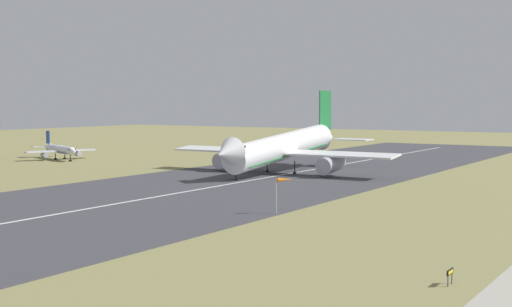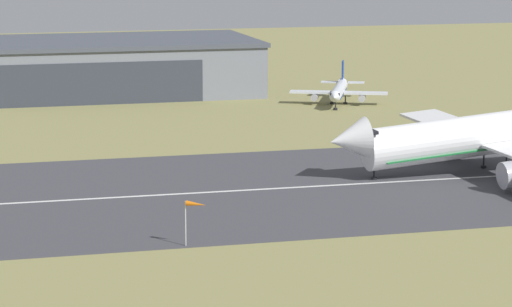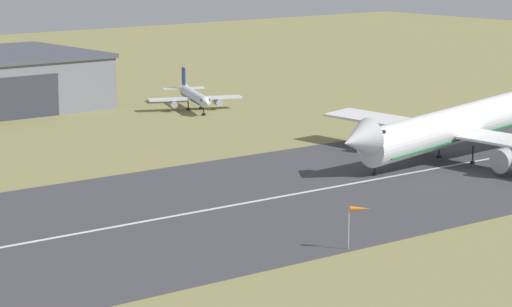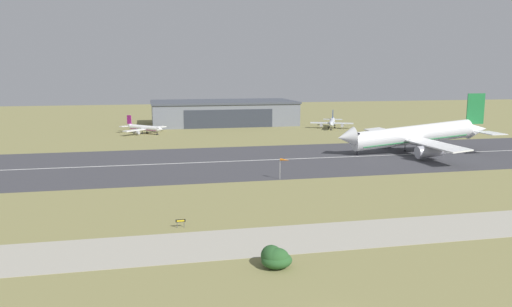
% 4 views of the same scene
% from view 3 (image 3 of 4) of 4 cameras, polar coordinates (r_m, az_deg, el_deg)
% --- Properties ---
extents(runway_strip, '(382.24, 55.01, 0.06)m').
position_cam_3_polar(runway_strip, '(156.88, -5.59, -3.27)').
color(runway_strip, '#3D3D42').
rests_on(runway_strip, ground_plane).
extents(runway_centreline, '(344.02, 0.70, 0.01)m').
position_cam_3_polar(runway_centreline, '(156.87, -5.59, -3.25)').
color(runway_centreline, silver).
rests_on(runway_centreline, runway_strip).
extents(airplane_landing, '(53.59, 55.52, 19.09)m').
position_cam_3_polar(airplane_landing, '(199.71, 9.55, 1.30)').
color(airplane_landing, white).
rests_on(airplane_landing, ground_plane).
extents(airplane_parked_centre, '(19.22, 23.27, 7.78)m').
position_cam_3_polar(airplane_parked_centre, '(253.05, -2.93, 2.69)').
color(airplane_parked_centre, silver).
rests_on(airplane_parked_centre, ground_plane).
extents(windsock_pole, '(2.25, 2.03, 5.28)m').
position_cam_3_polar(windsock_pole, '(142.84, 4.88, -2.70)').
color(windsock_pole, '#B7B7BC').
rests_on(windsock_pole, ground_plane).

